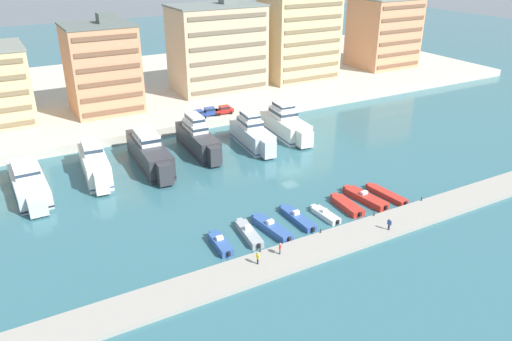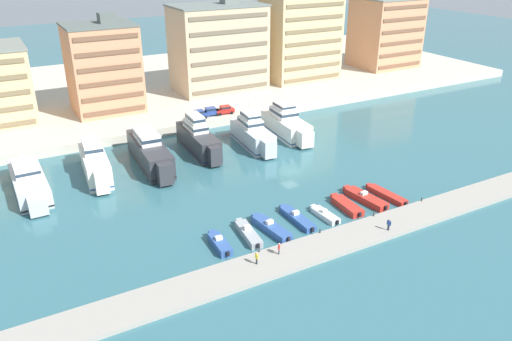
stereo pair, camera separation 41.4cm
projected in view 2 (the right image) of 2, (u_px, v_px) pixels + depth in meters
The scene contains 31 objects.
ground_plane at pixel (290, 171), 85.16m from camera, with size 400.00×400.00×0.00m, color #336670.
quay_promenade at pixel (168, 85), 133.69m from camera, with size 180.00×70.00×1.81m, color beige.
pier_dock at pixel (377, 228), 67.71m from camera, with size 120.00×5.40×0.54m, color #9E998E.
yacht_silver_far_left at pixel (29, 181), 77.82m from camera, with size 4.93×19.07×5.99m.
yacht_ivory_left at pixel (95, 162), 82.96m from camera, with size 5.05×17.18×7.35m.
yacht_charcoal_mid_left at pixel (150, 152), 86.65m from camera, with size 5.17×19.63×7.57m.
yacht_charcoal_center_left at pixel (198, 139), 92.23m from camera, with size 4.30×16.93×8.65m.
yacht_silver_center at pixel (253, 134), 95.05m from camera, with size 5.32×15.66×8.13m.
yacht_ivory_center_right at pixel (286, 124), 100.23m from camera, with size 5.91×16.89×8.24m.
motorboat_blue_far_left at pixel (220, 244), 63.81m from camera, with size 1.88×5.91×1.52m.
motorboat_grey_left at pixel (248, 233), 66.14m from camera, with size 2.30×7.31×1.53m.
motorboat_blue_mid_left at pixel (271, 228), 67.39m from camera, with size 2.54×7.99×1.52m.
motorboat_blue_center_left at pixel (297, 218), 69.91m from camera, with size 1.68×7.93×1.40m.
motorboat_white_center at pixel (325, 215), 70.85m from camera, with size 1.79×5.85×1.16m.
motorboat_red_center_right at pixel (346, 206), 73.15m from camera, with size 2.29×6.93×0.97m.
motorboat_red_mid_right at pixel (365, 198), 75.22m from camera, with size 2.80×8.47×1.46m.
motorboat_red_right at pixel (386, 195), 76.45m from camera, with size 2.15×7.96×0.86m.
car_blue_far_left at pixel (198, 114), 104.71m from camera, with size 4.13×1.98×1.80m.
car_blue_left at pixel (210, 111), 106.42m from camera, with size 4.24×2.23×1.80m.
car_red_mid_left at pixel (225, 109), 107.61m from camera, with size 4.24×2.23×1.80m.
apartment_block_left at pixel (103, 68), 106.68m from camera, with size 14.30×12.90×20.61m.
apartment_block_mid_left at pixel (218, 48), 122.19m from camera, with size 22.08×13.63×22.50m.
apartment_block_center_left at pixel (300, 32), 131.05m from camera, with size 19.04×13.19×26.72m.
apartment_block_center at pixel (385, 32), 145.88m from camera, with size 17.36×14.80×21.64m.
pedestrian_near_edge at pixel (389, 224), 66.39m from camera, with size 0.33×0.63×1.68m.
pedestrian_mid_deck at pixel (257, 257), 59.38m from camera, with size 0.25×0.65×1.67m.
pedestrian_far_side at pixel (279, 248), 61.29m from camera, with size 0.45×0.49×1.60m.
bollard_west at pixel (259, 250), 61.98m from camera, with size 0.20×0.20×0.61m.
bollard_west_mid at pixel (320, 231), 66.03m from camera, with size 0.20×0.20×0.61m.
bollard_east_mid at pixel (374, 214), 70.09m from camera, with size 0.20×0.20×0.61m.
bollard_east at pixel (422, 199), 74.15m from camera, with size 0.20×0.20×0.61m.
Camera 2 is at (-42.50, -64.88, 35.67)m, focal length 35.00 mm.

